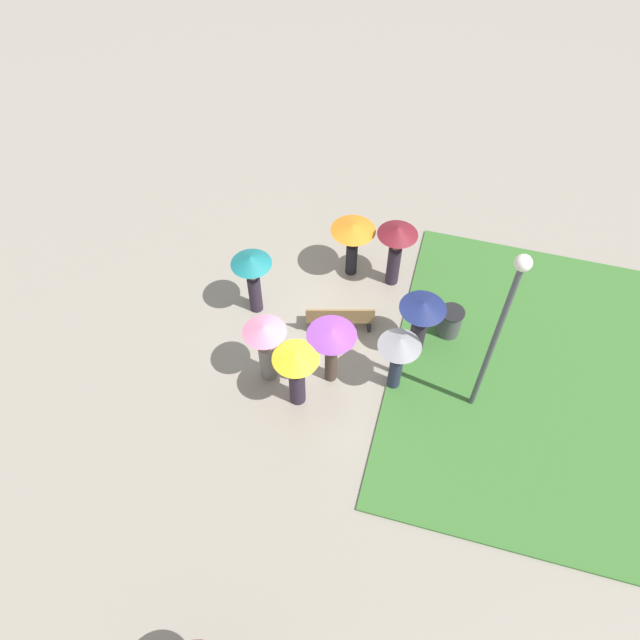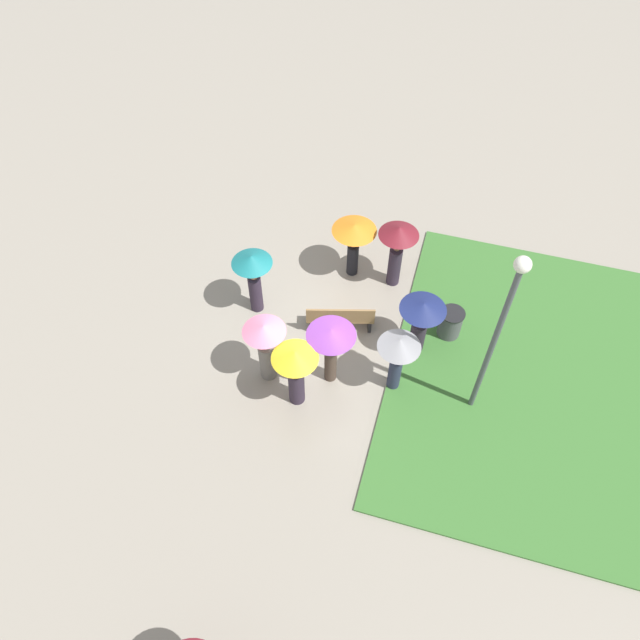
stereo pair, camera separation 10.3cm
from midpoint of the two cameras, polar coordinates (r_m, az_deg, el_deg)
ground_plane at (r=15.35m, az=0.73°, el=-3.06°), size 90.00×90.00×0.00m
lawn_patch_near at (r=15.82m, az=20.49°, el=-5.51°), size 7.45×8.54×0.06m
park_bench at (r=15.43m, az=2.05°, el=0.23°), size 1.73×0.85×0.90m
lamp_post at (r=12.50m, az=16.44°, el=-0.25°), size 0.32×0.32×4.90m
trash_bin at (r=15.70m, az=12.00°, el=-0.33°), size 0.61×0.61×0.85m
crowd_person_grey at (r=13.81m, az=7.37°, el=-2.93°), size 0.97×0.97×1.84m
crowd_person_navy at (r=14.67m, az=9.44°, el=0.22°), size 1.09×1.09×1.73m
crowd_person_teal at (r=15.27m, az=-5.95°, el=4.39°), size 1.00×1.00×1.92m
crowd_person_yellow at (r=13.56m, az=-2.04°, el=-4.33°), size 1.03×1.03×1.89m
crowd_person_orange at (r=16.10m, az=3.31°, el=7.65°), size 1.16×1.16×1.74m
crowd_person_maroon at (r=15.90m, az=7.28°, el=6.89°), size 1.02×1.02×1.99m
crowd_person_pink at (r=14.06m, az=-4.79°, el=-2.22°), size 0.98×0.98×1.90m
crowd_person_purple at (r=13.78m, az=1.23°, el=-1.97°), size 1.11×1.11×1.88m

